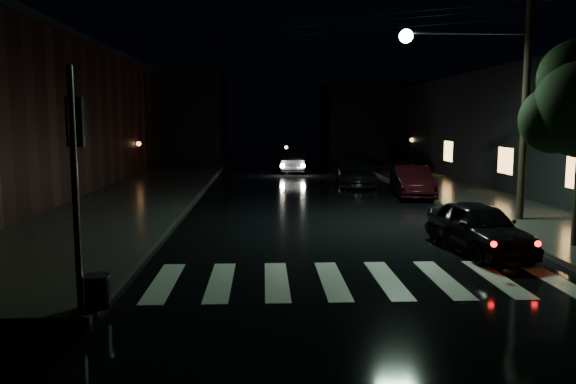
{
  "coord_description": "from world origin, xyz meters",
  "views": [
    {
      "loc": [
        0.94,
        -11.19,
        3.42
      ],
      "look_at": [
        1.56,
        3.09,
        1.6
      ],
      "focal_mm": 35.0,
      "sensor_mm": 36.0,
      "label": 1
    }
  ],
  "objects": [
    {
      "name": "parked_car_b",
      "position": [
        7.6,
        13.62,
        0.71
      ],
      "size": [
        1.93,
        4.44,
        1.42
      ],
      "primitive_type": "imported",
      "rotation": [
        0.0,
        0.0,
        -0.1
      ],
      "color": "black",
      "rests_on": "ground"
    },
    {
      "name": "parked_car_a",
      "position": [
        6.53,
        3.0,
        0.66
      ],
      "size": [
        2.08,
        4.07,
        1.32
      ],
      "primitive_type": "imported",
      "rotation": [
        0.0,
        0.0,
        0.14
      ],
      "color": "black",
      "rests_on": "ground"
    },
    {
      "name": "utility_pole",
      "position": [
        8.83,
        7.0,
        4.6
      ],
      "size": [
        4.92,
        0.44,
        8.0
      ],
      "color": "black",
      "rests_on": "ground"
    },
    {
      "name": "crosswalk",
      "position": [
        3.0,
        0.5,
        0.01
      ],
      "size": [
        9.0,
        3.0,
        0.01
      ],
      "primitive_type": "cube",
      "color": "beige",
      "rests_on": "ground"
    },
    {
      "name": "parked_car_c",
      "position": [
        5.8,
        18.21,
        0.68
      ],
      "size": [
        2.35,
        4.87,
        1.37
      ],
      "primitive_type": "imported",
      "rotation": [
        0.0,
        0.0,
        -0.09
      ],
      "color": "black",
      "rests_on": "ground"
    },
    {
      "name": "building_far_right",
      "position": [
        14.0,
        45.0,
        3.5
      ],
      "size": [
        14.0,
        10.0,
        7.0
      ],
      "primitive_type": "cube",
      "color": "black",
      "rests_on": "ground"
    },
    {
      "name": "building_far_left",
      "position": [
        -10.0,
        45.0,
        4.0
      ],
      "size": [
        14.0,
        10.0,
        8.0
      ],
      "primitive_type": "cube",
      "color": "black",
      "rests_on": "ground"
    },
    {
      "name": "sidewalk_right",
      "position": [
        10.0,
        14.0,
        0.07
      ],
      "size": [
        4.0,
        44.0,
        0.15
      ],
      "primitive_type": "cube",
      "color": "#282826",
      "rests_on": "ground"
    },
    {
      "name": "signal_pole_corner",
      "position": [
        -2.14,
        -1.46,
        1.54
      ],
      "size": [
        0.68,
        0.61,
        4.2
      ],
      "color": "slate",
      "rests_on": "ground"
    },
    {
      "name": "ground",
      "position": [
        0.0,
        0.0,
        0.0
      ],
      "size": [
        120.0,
        120.0,
        0.0
      ],
      "primitive_type": "plane",
      "color": "black",
      "rests_on": "ground"
    },
    {
      "name": "parked_car_d",
      "position": [
        7.41,
        26.21,
        0.64
      ],
      "size": [
        2.59,
        4.78,
        1.27
      ],
      "primitive_type": "imported",
      "rotation": [
        0.0,
        0.0,
        0.11
      ],
      "color": "black",
      "rests_on": "ground"
    },
    {
      "name": "oncoming_car",
      "position": [
        2.94,
        25.89,
        0.7
      ],
      "size": [
        1.85,
        4.37,
        1.4
      ],
      "primitive_type": "imported",
      "rotation": [
        0.0,
        0.0,
        3.06
      ],
      "color": "black",
      "rests_on": "ground"
    },
    {
      "name": "sidewalk_left",
      "position": [
        -5.0,
        14.0,
        0.07
      ],
      "size": [
        6.0,
        44.0,
        0.15
      ],
      "primitive_type": "cube",
      "color": "#282826",
      "rests_on": "ground"
    },
    {
      "name": "building_right",
      "position": [
        17.0,
        18.0,
        3.0
      ],
      "size": [
        10.0,
        40.0,
        6.0
      ],
      "primitive_type": "cube",
      "color": "black",
      "rests_on": "ground"
    }
  ]
}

